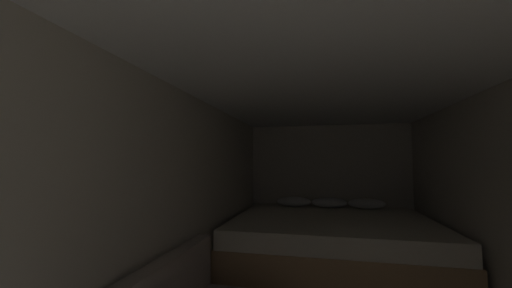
{
  "coord_description": "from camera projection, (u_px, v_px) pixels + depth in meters",
  "views": [
    {
      "loc": [
        -0.11,
        -0.28,
        1.39
      ],
      "look_at": [
        -0.77,
        2.65,
        1.59
      ],
      "focal_mm": 20.31,
      "sensor_mm": 36.0,
      "label": 1
    }
  ],
  "objects": [
    {
      "name": "wall_left",
      "position": [
        181.0,
        210.0,
        2.42
      ],
      "size": [
        0.05,
        5.0,
        1.99
      ],
      "primitive_type": "cube",
      "color": "beige",
      "rests_on": "ground"
    },
    {
      "name": "wall_back",
      "position": [
        329.0,
        188.0,
        4.6
      ],
      "size": [
        2.56,
        0.05,
        1.99
      ],
      "primitive_type": "cube",
      "color": "beige",
      "rests_on": "ground"
    },
    {
      "name": "ceiling_slab",
      "position": [
        334.0,
        80.0,
        2.21
      ],
      "size": [
        2.56,
        5.0,
        0.05
      ],
      "primitive_type": "cube",
      "color": "white",
      "rests_on": "wall_left"
    },
    {
      "name": "bed",
      "position": [
        331.0,
        246.0,
        3.53
      ],
      "size": [
        2.34,
        1.99,
        0.88
      ],
      "color": "tan",
      "rests_on": "ground"
    }
  ]
}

